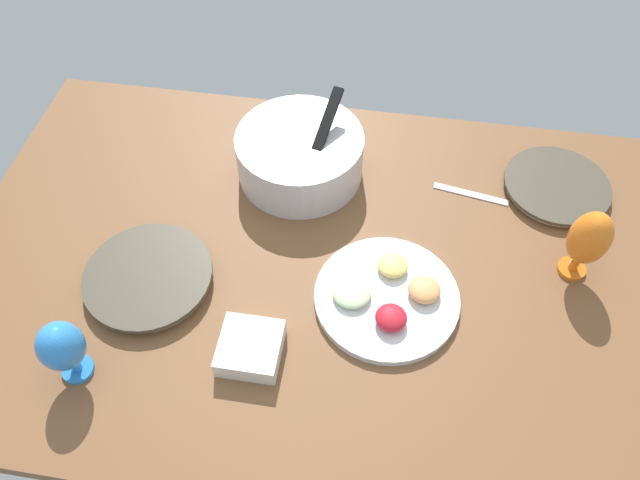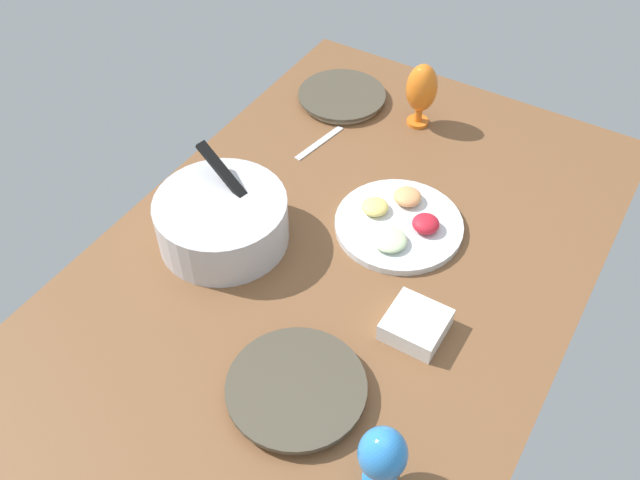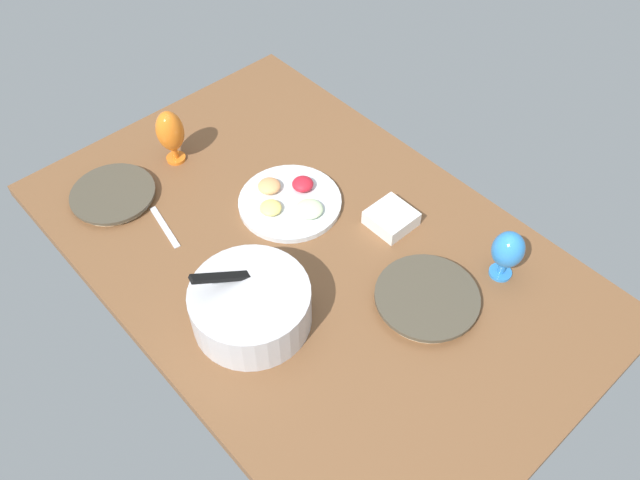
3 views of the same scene
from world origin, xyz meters
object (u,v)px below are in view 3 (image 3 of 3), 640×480
dinner_plate_left (427,299)px  hurricane_glass_orange (170,132)px  fruit_platter (290,201)px  hurricane_glass_blue (508,251)px  mixing_bowl (251,305)px  dinner_plate_right (113,195)px  square_bowl_white (391,218)px

dinner_plate_left → hurricane_glass_orange: 91.89cm
fruit_platter → hurricane_glass_orange: hurricane_glass_orange is taller
dinner_plate_left → hurricane_glass_blue: hurricane_glass_blue is taller
fruit_platter → hurricane_glass_blue: bearing=-156.4°
dinner_plate_left → mixing_bowl: size_ratio=0.90×
mixing_bowl → hurricane_glass_orange: size_ratio=1.64×
dinner_plate_right → hurricane_glass_blue: size_ratio=1.60×
mixing_bowl → square_bowl_white: (-1.03, -49.89, -3.79)cm
dinner_plate_right → square_bowl_white: bearing=-139.4°
dinner_plate_right → mixing_bowl: size_ratio=0.83×
fruit_platter → mixing_bowl: bearing=126.1°
hurricane_glass_blue → square_bowl_white: size_ratio=1.31×
dinner_plate_left → dinner_plate_right: size_ratio=1.09×
fruit_platter → hurricane_glass_blue: 63.65cm
dinner_plate_left → mixing_bowl: bearing=54.4°
mixing_bowl → fruit_platter: size_ratio=0.99×
mixing_bowl → square_bowl_white: size_ratio=2.52×
hurricane_glass_blue → dinner_plate_left: bearing=71.9°
dinner_plate_left → hurricane_glass_blue: size_ratio=1.74×
dinner_plate_left → square_bowl_white: (25.30, -13.06, 0.96)cm
square_bowl_white → dinner_plate_right: bearing=40.6°
dinner_plate_left → hurricane_glass_blue: 24.36cm
fruit_platter → hurricane_glass_blue: hurricane_glass_blue is taller
fruit_platter → square_bowl_white: 30.29cm
square_bowl_white → fruit_platter: bearing=33.0°
hurricane_glass_blue → fruit_platter: bearing=23.6°
fruit_platter → dinner_plate_left: bearing=-176.1°
hurricane_glass_blue → square_bowl_white: 34.36cm
mixing_bowl → hurricane_glass_blue: size_ratio=1.93×
fruit_platter → hurricane_glass_orange: 42.56cm
mixing_bowl → fruit_platter: (24.34, -33.39, -4.90)cm
fruit_platter → square_bowl_white: bearing=-147.0°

